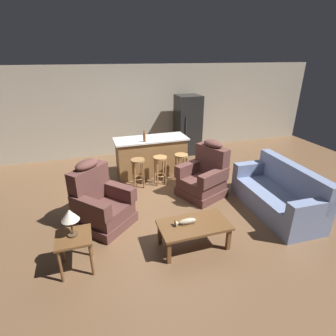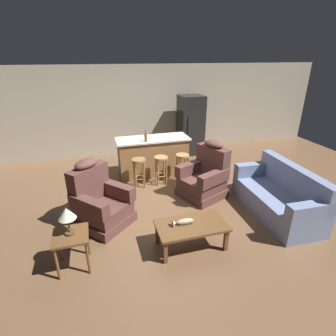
{
  "view_description": "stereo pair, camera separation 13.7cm",
  "coord_description": "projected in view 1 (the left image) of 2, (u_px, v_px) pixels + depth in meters",
  "views": [
    {
      "loc": [
        -1.49,
        -4.69,
        2.84
      ],
      "look_at": [
        -0.02,
        -0.1,
        0.75
      ],
      "focal_mm": 28.0,
      "sensor_mm": 36.0,
      "label": 1
    },
    {
      "loc": [
        -1.36,
        -4.73,
        2.84
      ],
      "look_at": [
        -0.02,
        -0.1,
        0.75
      ],
      "focal_mm": 28.0,
      "sensor_mm": 36.0,
      "label": 2
    }
  ],
  "objects": [
    {
      "name": "bottle_tall_green",
      "position": [
        144.0,
        137.0,
        6.14
      ],
      "size": [
        0.06,
        0.06,
        0.28
      ],
      "color": "brown",
      "rests_on": "kitchen_island"
    },
    {
      "name": "recliner_near_island",
      "position": [
        204.0,
        177.0,
        5.64
      ],
      "size": [
        1.1,
        1.1,
        1.2
      ],
      "rotation": [
        0.0,
        0.0,
        3.55
      ],
      "color": "brown",
      "rests_on": "ground_plane"
    },
    {
      "name": "end_table",
      "position": [
        74.0,
        242.0,
        3.62
      ],
      "size": [
        0.48,
        0.48,
        0.56
      ],
      "color": "brown",
      "rests_on": "ground_plane"
    },
    {
      "name": "coffee_table",
      "position": [
        194.0,
        227.0,
        4.1
      ],
      "size": [
        1.1,
        0.6,
        0.42
      ],
      "color": "brown",
      "rests_on": "ground_plane"
    },
    {
      "name": "bar_stool_middle",
      "position": [
        160.0,
        165.0,
        6.1
      ],
      "size": [
        0.32,
        0.32,
        0.68
      ],
      "color": "#A87A47",
      "rests_on": "ground_plane"
    },
    {
      "name": "kitchen_island",
      "position": [
        151.0,
        156.0,
        6.63
      ],
      "size": [
        1.8,
        0.7,
        0.95
      ],
      "color": "olive",
      "rests_on": "ground_plane"
    },
    {
      "name": "ground_plane",
      "position": [
        167.0,
        198.0,
        5.64
      ],
      "size": [
        12.0,
        12.0,
        0.0
      ],
      "color": "brown"
    },
    {
      "name": "bar_stool_right",
      "position": [
        181.0,
        163.0,
        6.24
      ],
      "size": [
        0.32,
        0.32,
        0.68
      ],
      "color": "#A87A47",
      "rests_on": "ground_plane"
    },
    {
      "name": "recliner_near_lamp",
      "position": [
        100.0,
        203.0,
        4.63
      ],
      "size": [
        1.19,
        1.19,
        1.2
      ],
      "rotation": [
        0.0,
        0.0,
        -0.84
      ],
      "color": "brown",
      "rests_on": "ground_plane"
    },
    {
      "name": "couch",
      "position": [
        279.0,
        195.0,
        5.06
      ],
      "size": [
        0.91,
        1.93,
        0.94
      ],
      "rotation": [
        0.0,
        0.0,
        3.11
      ],
      "color": "#707FA3",
      "rests_on": "ground_plane"
    },
    {
      "name": "table_lamp",
      "position": [
        70.0,
        216.0,
        3.47
      ],
      "size": [
        0.24,
        0.24,
        0.41
      ],
      "color": "#4C3823",
      "rests_on": "end_table"
    },
    {
      "name": "refrigerator",
      "position": [
        188.0,
        125.0,
        7.93
      ],
      "size": [
        0.7,
        0.69,
        1.76
      ],
      "color": "black",
      "rests_on": "ground_plane"
    },
    {
      "name": "back_wall",
      "position": [
        136.0,
        110.0,
        7.85
      ],
      "size": [
        12.0,
        0.05,
        2.6
      ],
      "color": "#A89E89",
      "rests_on": "ground_plane"
    },
    {
      "name": "fish_figurine",
      "position": [
        185.0,
        222.0,
        4.05
      ],
      "size": [
        0.34,
        0.1,
        0.1
      ],
      "color": "#4C3823",
      "rests_on": "coffee_table"
    },
    {
      "name": "bar_stool_left",
      "position": [
        138.0,
        168.0,
        5.95
      ],
      "size": [
        0.32,
        0.32,
        0.68
      ],
      "color": "olive",
      "rests_on": "ground_plane"
    }
  ]
}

